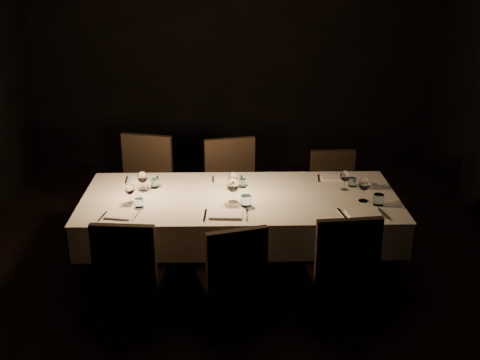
{
  "coord_description": "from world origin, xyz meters",
  "views": [
    {
      "loc": [
        -0.09,
        -4.45,
        2.59
      ],
      "look_at": [
        0.0,
        0.0,
        0.9
      ],
      "focal_mm": 45.0,
      "sensor_mm": 36.0,
      "label": 1
    }
  ],
  "objects_px": {
    "chair_far_right": "(333,192)",
    "chair_far_center": "(233,188)",
    "chair_far_left": "(144,186)",
    "chair_near_right": "(342,267)",
    "chair_near_left": "(129,271)",
    "dining_table": "(240,205)",
    "chair_near_center": "(233,275)"
  },
  "relations": [
    {
      "from": "chair_far_left",
      "to": "chair_far_right",
      "type": "relative_size",
      "value": 1.17
    },
    {
      "from": "chair_far_left",
      "to": "chair_near_right",
      "type": "bearing_deg",
      "value": -29.0
    },
    {
      "from": "dining_table",
      "to": "chair_far_left",
      "type": "distance_m",
      "value": 1.19
    },
    {
      "from": "dining_table",
      "to": "chair_near_left",
      "type": "distance_m",
      "value": 1.1
    },
    {
      "from": "chair_near_right",
      "to": "dining_table",
      "type": "bearing_deg",
      "value": -51.16
    },
    {
      "from": "chair_far_center",
      "to": "dining_table",
      "type": "bearing_deg",
      "value": -98.92
    },
    {
      "from": "chair_near_center",
      "to": "chair_far_right",
      "type": "bearing_deg",
      "value": -137.98
    },
    {
      "from": "chair_far_right",
      "to": "chair_far_center",
      "type": "bearing_deg",
      "value": 179.53
    },
    {
      "from": "chair_near_left",
      "to": "chair_far_left",
      "type": "xyz_separation_m",
      "value": [
        -0.09,
        1.53,
        0.05
      ]
    },
    {
      "from": "chair_near_left",
      "to": "dining_table",
      "type": "bearing_deg",
      "value": -131.65
    },
    {
      "from": "chair_far_right",
      "to": "dining_table",
      "type": "bearing_deg",
      "value": -141.42
    },
    {
      "from": "chair_near_left",
      "to": "chair_near_right",
      "type": "bearing_deg",
      "value": -174.63
    },
    {
      "from": "chair_near_left",
      "to": "chair_far_right",
      "type": "height_order",
      "value": "chair_near_left"
    },
    {
      "from": "chair_near_center",
      "to": "chair_far_center",
      "type": "xyz_separation_m",
      "value": [
        0.01,
        1.51,
        0.05
      ]
    },
    {
      "from": "dining_table",
      "to": "chair_far_right",
      "type": "height_order",
      "value": "chair_far_right"
    },
    {
      "from": "chair_near_right",
      "to": "chair_far_right",
      "type": "relative_size",
      "value": 1.08
    },
    {
      "from": "chair_near_right",
      "to": "chair_far_left",
      "type": "xyz_separation_m",
      "value": [
        -1.59,
        1.52,
        0.03
      ]
    },
    {
      "from": "chair_near_right",
      "to": "chair_far_left",
      "type": "height_order",
      "value": "chair_far_left"
    },
    {
      "from": "chair_near_center",
      "to": "chair_far_right",
      "type": "xyz_separation_m",
      "value": [
        0.95,
        1.53,
        -0.01
      ]
    },
    {
      "from": "chair_near_center",
      "to": "chair_near_right",
      "type": "bearing_deg",
      "value": 167.3
    },
    {
      "from": "chair_near_right",
      "to": "chair_far_right",
      "type": "bearing_deg",
      "value": -101.99
    },
    {
      "from": "chair_near_left",
      "to": "chair_near_center",
      "type": "height_order",
      "value": "chair_near_left"
    },
    {
      "from": "dining_table",
      "to": "chair_near_right",
      "type": "relative_size",
      "value": 2.69
    },
    {
      "from": "chair_far_left",
      "to": "chair_far_right",
      "type": "bearing_deg",
      "value": 13.59
    },
    {
      "from": "chair_near_left",
      "to": "chair_far_left",
      "type": "height_order",
      "value": "chair_far_left"
    },
    {
      "from": "chair_near_center",
      "to": "chair_far_center",
      "type": "distance_m",
      "value": 1.51
    },
    {
      "from": "chair_near_right",
      "to": "chair_far_center",
      "type": "xyz_separation_m",
      "value": [
        -0.76,
        1.47,
        0.02
      ]
    },
    {
      "from": "chair_far_center",
      "to": "chair_far_right",
      "type": "bearing_deg",
      "value": -11.88
    },
    {
      "from": "chair_near_left",
      "to": "chair_near_center",
      "type": "xyz_separation_m",
      "value": [
        0.73,
        -0.04,
        -0.01
      ]
    },
    {
      "from": "chair_near_left",
      "to": "chair_near_right",
      "type": "distance_m",
      "value": 1.49
    },
    {
      "from": "chair_far_right",
      "to": "chair_far_left",
      "type": "bearing_deg",
      "value": 177.29
    },
    {
      "from": "dining_table",
      "to": "chair_far_left",
      "type": "height_order",
      "value": "chair_far_left"
    }
  ]
}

